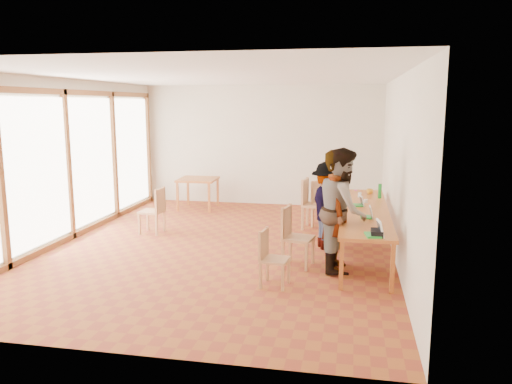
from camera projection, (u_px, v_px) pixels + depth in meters
ground at (222, 246)px, 8.99m from camera, size 8.00×8.00×0.00m
wall_back at (262, 145)px, 12.60m from camera, size 6.00×0.10×3.00m
wall_front at (115, 212)px, 4.86m from camera, size 6.00×0.10×3.00m
wall_right at (398, 168)px, 8.17m from camera, size 0.10×8.00×3.00m
window_wall at (67, 160)px, 9.28m from camera, size 0.10×8.00×3.00m
ceiling at (220, 75)px, 8.47m from camera, size 6.00×8.00×0.04m
communal_table at (365, 212)px, 8.59m from camera, size 0.80×4.00×0.75m
side_table at (198, 182)px, 12.12m from camera, size 0.90×0.90×0.75m
chair_near at (269, 252)px, 6.99m from camera, size 0.42×0.42×0.43m
chair_mid at (292, 230)px, 7.85m from camera, size 0.52×0.52×0.51m
chair_far at (310, 198)px, 10.22m from camera, size 0.54×0.54×0.55m
chair_empty at (321, 198)px, 10.38m from camera, size 0.59×0.59×0.52m
chair_spare at (156, 206)px, 9.81m from camera, size 0.45×0.45×0.49m
person_near at (338, 210)px, 7.63m from camera, size 0.49×0.71×1.86m
person_mid at (342, 210)px, 7.61m from camera, size 0.77×0.96×1.89m
person_far at (327, 205)px, 8.77m from camera, size 0.90×1.14×1.55m
laptop_near at (376, 232)px, 6.82m from camera, size 0.27×0.30×0.23m
laptop_mid at (369, 215)px, 7.91m from camera, size 0.21×0.24×0.19m
laptop_far at (359, 203)px, 8.85m from camera, size 0.23×0.25×0.19m
yellow_mug at (370, 191)px, 10.01m from camera, size 0.17×0.17×0.10m
green_bottle at (380, 191)px, 9.54m from camera, size 0.07×0.07×0.28m
clear_glass at (360, 195)px, 9.68m from camera, size 0.07×0.07×0.09m
condiment_cup at (366, 201)px, 9.13m from camera, size 0.08×0.08×0.06m
pink_phone at (356, 190)px, 10.41m from camera, size 0.05×0.10×0.01m
black_pouch at (377, 233)px, 6.82m from camera, size 0.16×0.26×0.09m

